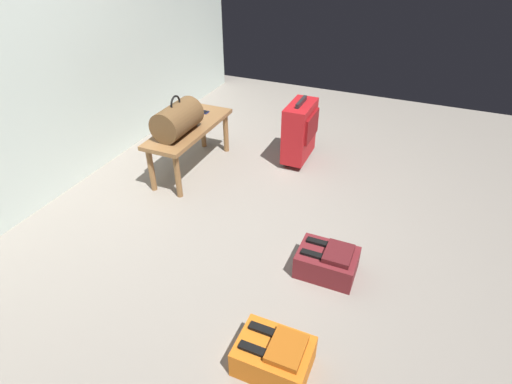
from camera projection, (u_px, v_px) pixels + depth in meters
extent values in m
plane|color=gray|center=(229.00, 234.00, 3.01)|extent=(6.60, 6.60, 0.00)
cube|color=silver|center=(10.00, 16.00, 2.74)|extent=(6.00, 0.10, 2.80)
cube|color=olive|center=(189.00, 128.00, 3.56)|extent=(1.00, 0.36, 0.04)
cylinder|color=olive|center=(178.00, 176.00, 3.31)|extent=(0.05, 0.05, 0.40)
cylinder|color=olive|center=(226.00, 133.00, 3.98)|extent=(0.05, 0.05, 0.40)
cylinder|color=olive|center=(151.00, 170.00, 3.39)|extent=(0.05, 0.05, 0.40)
cylinder|color=olive|center=(203.00, 128.00, 4.06)|extent=(0.05, 0.05, 0.40)
cylinder|color=brown|center=(177.00, 120.00, 3.35)|extent=(0.44, 0.26, 0.26)
torus|color=black|center=(175.00, 104.00, 3.28)|extent=(0.14, 0.02, 0.14)
cube|color=#191E4C|center=(201.00, 112.00, 3.81)|extent=(0.07, 0.14, 0.01)
cube|color=black|center=(201.00, 111.00, 3.81)|extent=(0.06, 0.13, 0.00)
cube|color=red|center=(299.00, 131.00, 3.75)|extent=(0.44, 0.21, 0.53)
cube|color=maroon|center=(312.00, 127.00, 3.68)|extent=(0.35, 0.02, 0.24)
cube|color=#262628|center=(301.00, 102.00, 3.59)|extent=(0.25, 0.03, 0.04)
cylinder|color=black|center=(285.00, 164.00, 3.82)|extent=(0.02, 0.05, 0.05)
cylinder|color=black|center=(295.00, 150.00, 4.05)|extent=(0.02, 0.05, 0.05)
cube|color=orange|center=(274.00, 356.00, 2.07)|extent=(0.28, 0.38, 0.17)
cube|color=#AD5514|center=(287.00, 349.00, 1.99)|extent=(0.21, 0.17, 0.04)
cube|color=black|center=(257.00, 351.00, 1.99)|extent=(0.04, 0.19, 0.02)
cube|color=black|center=(266.00, 331.00, 2.09)|extent=(0.04, 0.19, 0.02)
cube|color=maroon|center=(327.00, 262.00, 2.64)|extent=(0.28, 0.38, 0.17)
cube|color=#55181C|center=(339.00, 254.00, 2.56)|extent=(0.21, 0.17, 0.04)
cube|color=black|center=(315.00, 255.00, 2.56)|extent=(0.04, 0.19, 0.02)
cube|color=black|center=(321.00, 243.00, 2.65)|extent=(0.04, 0.19, 0.02)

